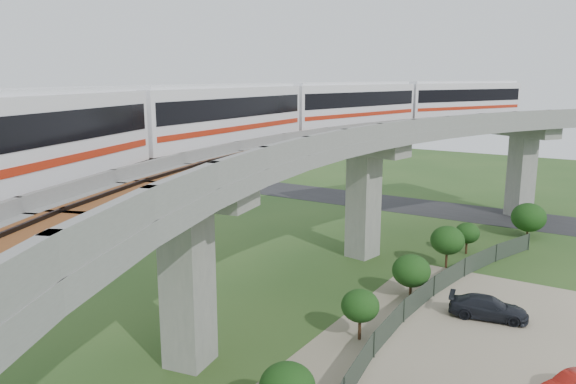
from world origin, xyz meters
name	(u,v)px	position (x,y,z in m)	size (l,w,h in m)	color
ground	(285,294)	(0.00, 0.00, 0.00)	(160.00, 160.00, 0.00)	#27491D
dirt_lot	(491,361)	(14.00, -2.00, 0.02)	(18.00, 26.00, 0.04)	#7F725D
asphalt_road	(429,208)	(0.00, 30.00, 0.01)	(60.00, 8.00, 0.03)	#232326
viaduct	(337,167)	(3.84, 0.00, 9.05)	(19.58, 73.98, 11.40)	#99968E
metro_train	(314,109)	(0.43, 3.08, 12.31)	(12.07, 61.25, 3.64)	white
fence	(425,316)	(9.75, 0.00, 0.75)	(3.87, 38.73, 1.50)	#2D382D
tree_0	(529,217)	(11.41, 23.59, 1.85)	(3.09, 3.09, 3.16)	#382314
tree_1	(467,233)	(8.02, 15.54, 1.78)	(2.02, 2.02, 2.64)	#382314
tree_2	(447,240)	(7.68, 11.08, 2.23)	(2.57, 2.57, 3.33)	#382314
tree_3	(411,271)	(7.44, 3.91, 1.90)	(2.53, 2.53, 2.98)	#382314
tree_4	(360,306)	(7.19, -3.46, 2.04)	(2.14, 2.14, 2.95)	#382314
car_dark	(488,308)	(12.60, 3.31, 0.71)	(1.88, 4.63, 1.34)	black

